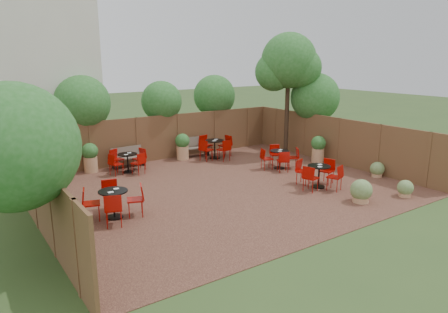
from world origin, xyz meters
TOP-DOWN VIEW (x-y plane):
  - ground at (0.00, 0.00)m, footprint 80.00×80.00m
  - courtyard_paving at (0.00, 0.00)m, footprint 12.00×10.00m
  - fence_back at (0.00, 5.00)m, footprint 12.00×0.08m
  - fence_left at (-6.00, 0.00)m, footprint 0.08×10.00m
  - fence_right at (6.00, 0.00)m, footprint 0.08×10.00m
  - neighbour_building at (-4.50, 8.00)m, footprint 5.00×4.00m
  - overhang_foliage at (-1.87, 2.21)m, footprint 15.73×10.63m
  - courtyard_tree at (5.39, 2.57)m, footprint 2.68×2.58m
  - park_bench_left at (-1.63, 4.62)m, footprint 1.37×0.50m
  - park_bench_right at (1.58, 4.62)m, footprint 1.49×0.62m
  - bistro_tables at (0.43, 1.23)m, footprint 9.15×7.36m
  - planters at (-0.29, 3.46)m, footprint 11.77×4.67m
  - low_shrubs at (3.92, -3.43)m, footprint 3.49×2.48m

SIDE VIEW (x-z plane):
  - ground at x=0.00m, z-range 0.00..0.00m
  - courtyard_paving at x=0.00m, z-range 0.00..0.02m
  - low_shrubs at x=3.92m, z-range -0.03..0.71m
  - park_bench_left at x=-1.63m, z-range 0.03..0.87m
  - bistro_tables at x=0.43m, z-range 0.00..0.96m
  - park_bench_right at x=1.58m, z-range 0.03..0.93m
  - planters at x=-0.29m, z-range 0.05..1.23m
  - fence_back at x=0.00m, z-range 0.00..2.00m
  - fence_left at x=-6.00m, z-range 0.00..2.00m
  - fence_right at x=6.00m, z-range 0.00..2.00m
  - overhang_foliage at x=-1.87m, z-range 1.36..3.96m
  - neighbour_building at x=-4.50m, z-range 0.00..8.00m
  - courtyard_tree at x=5.39m, z-range 1.38..6.95m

